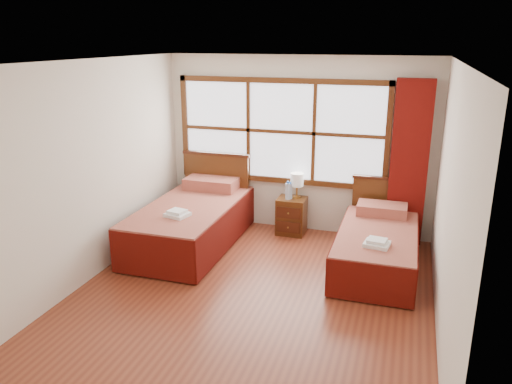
% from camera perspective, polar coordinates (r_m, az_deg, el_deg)
% --- Properties ---
extents(floor, '(4.50, 4.50, 0.00)m').
position_cam_1_polar(floor, '(5.84, -0.55, -11.72)').
color(floor, brown).
rests_on(floor, ground).
extents(ceiling, '(4.50, 4.50, 0.00)m').
position_cam_1_polar(ceiling, '(5.12, -0.63, 14.68)').
color(ceiling, white).
rests_on(ceiling, wall_back).
extents(wall_back, '(4.00, 0.00, 4.00)m').
position_cam_1_polar(wall_back, '(7.44, 4.77, 5.33)').
color(wall_back, silver).
rests_on(wall_back, floor).
extents(wall_left, '(0.00, 4.50, 4.50)m').
position_cam_1_polar(wall_left, '(6.23, -18.40, 2.14)').
color(wall_left, silver).
rests_on(wall_left, floor).
extents(wall_right, '(0.00, 4.50, 4.50)m').
position_cam_1_polar(wall_right, '(5.11, 21.27, -1.36)').
color(wall_right, silver).
rests_on(wall_right, floor).
extents(window, '(3.16, 0.06, 1.56)m').
position_cam_1_polar(window, '(7.42, 2.85, 6.92)').
color(window, white).
rests_on(window, wall_back).
extents(curtain, '(0.50, 0.16, 2.30)m').
position_cam_1_polar(curtain, '(7.17, 17.08, 3.09)').
color(curtain, maroon).
rests_on(curtain, wall_back).
extents(bed_left, '(1.16, 2.25, 1.13)m').
position_cam_1_polar(bed_left, '(7.13, -7.26, -3.28)').
color(bed_left, '#3F1B0D').
rests_on(bed_left, floor).
extents(bed_right, '(0.98, 2.00, 0.95)m').
position_cam_1_polar(bed_right, '(6.58, 13.67, -5.99)').
color(bed_right, '#3F1B0D').
rests_on(bed_right, floor).
extents(nightstand, '(0.41, 0.41, 0.55)m').
position_cam_1_polar(nightstand, '(7.49, 4.07, -2.74)').
color(nightstand, '#512B11').
rests_on(nightstand, floor).
extents(towels_left, '(0.33, 0.30, 0.08)m').
position_cam_1_polar(towels_left, '(6.56, -8.99, -2.46)').
color(towels_left, white).
rests_on(towels_left, bed_left).
extents(towels_right, '(0.32, 0.29, 0.08)m').
position_cam_1_polar(towels_right, '(6.00, 13.64, -5.68)').
color(towels_right, white).
rests_on(towels_right, bed_right).
extents(lamp, '(0.19, 0.19, 0.37)m').
position_cam_1_polar(lamp, '(7.36, 4.71, 1.33)').
color(lamp, '#B5803A').
rests_on(lamp, nightstand).
extents(bottle_near, '(0.07, 0.07, 0.28)m').
position_cam_1_polar(bottle_near, '(7.32, 3.65, 0.11)').
color(bottle_near, '#ABC4DC').
rests_on(bottle_near, nightstand).
extents(bottle_far, '(0.07, 0.07, 0.25)m').
position_cam_1_polar(bottle_far, '(7.35, 3.92, 0.10)').
color(bottle_far, '#ABC4DC').
rests_on(bottle_far, nightstand).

